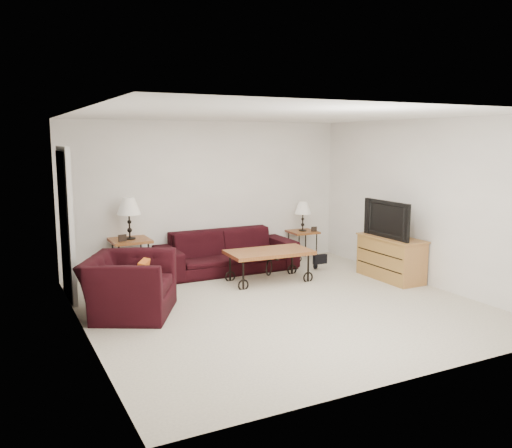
{
  "coord_description": "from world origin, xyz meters",
  "views": [
    {
      "loc": [
        -3.38,
        -5.99,
        2.2
      ],
      "look_at": [
        0.0,
        0.7,
        1.0
      ],
      "focal_mm": 37.32,
      "sensor_mm": 36.0,
      "label": 1
    }
  ],
  "objects_px": {
    "side_table_left": "(131,259)",
    "coffee_table": "(269,266)",
    "sofa": "(227,251)",
    "tv_stand": "(391,258)",
    "television": "(391,219)",
    "side_table_right": "(302,245)",
    "armchair": "(130,285)",
    "lamp_right": "(303,217)",
    "backpack": "(316,255)",
    "lamp_left": "(129,218)"
  },
  "relations": [
    {
      "from": "backpack",
      "to": "sofa",
      "type": "bearing_deg",
      "value": 145.08
    },
    {
      "from": "side_table_right",
      "to": "television",
      "type": "relative_size",
      "value": 0.53
    },
    {
      "from": "television",
      "to": "backpack",
      "type": "height_order",
      "value": "television"
    },
    {
      "from": "sofa",
      "to": "armchair",
      "type": "xyz_separation_m",
      "value": [
        -2.0,
        -1.49,
        0.04
      ]
    },
    {
      "from": "lamp_left",
      "to": "lamp_right",
      "type": "height_order",
      "value": "lamp_left"
    },
    {
      "from": "tv_stand",
      "to": "backpack",
      "type": "distance_m",
      "value": 1.29
    },
    {
      "from": "side_table_right",
      "to": "coffee_table",
      "type": "bearing_deg",
      "value": -139.96
    },
    {
      "from": "lamp_left",
      "to": "coffee_table",
      "type": "relative_size",
      "value": 0.5
    },
    {
      "from": "lamp_right",
      "to": "television",
      "type": "distance_m",
      "value": 1.89
    },
    {
      "from": "coffee_table",
      "to": "television",
      "type": "xyz_separation_m",
      "value": [
        1.76,
        -0.75,
        0.72
      ]
    },
    {
      "from": "sofa",
      "to": "coffee_table",
      "type": "relative_size",
      "value": 1.78
    },
    {
      "from": "lamp_right",
      "to": "coffee_table",
      "type": "height_order",
      "value": "lamp_right"
    },
    {
      "from": "side_table_left",
      "to": "side_table_right",
      "type": "height_order",
      "value": "side_table_left"
    },
    {
      "from": "coffee_table",
      "to": "side_table_left",
      "type": "bearing_deg",
      "value": 150.61
    },
    {
      "from": "sofa",
      "to": "backpack",
      "type": "xyz_separation_m",
      "value": [
        1.39,
        -0.57,
        -0.09
      ]
    },
    {
      "from": "side_table_left",
      "to": "television",
      "type": "distance_m",
      "value": 4.14
    },
    {
      "from": "side_table_left",
      "to": "tv_stand",
      "type": "xyz_separation_m",
      "value": [
        3.68,
        -1.82,
        0.01
      ]
    },
    {
      "from": "side_table_left",
      "to": "coffee_table",
      "type": "height_order",
      "value": "side_table_left"
    },
    {
      "from": "sofa",
      "to": "lamp_right",
      "type": "height_order",
      "value": "lamp_right"
    },
    {
      "from": "side_table_left",
      "to": "backpack",
      "type": "relative_size",
      "value": 1.32
    },
    {
      "from": "lamp_left",
      "to": "armchair",
      "type": "bearing_deg",
      "value": -104.15
    },
    {
      "from": "coffee_table",
      "to": "armchair",
      "type": "bearing_deg",
      "value": -165.51
    },
    {
      "from": "coffee_table",
      "to": "tv_stand",
      "type": "relative_size",
      "value": 1.16
    },
    {
      "from": "tv_stand",
      "to": "lamp_left",
      "type": "bearing_deg",
      "value": 153.72
    },
    {
      "from": "tv_stand",
      "to": "sofa",
      "type": "bearing_deg",
      "value": 142.11
    },
    {
      "from": "armchair",
      "to": "side_table_left",
      "type": "bearing_deg",
      "value": 13.79
    },
    {
      "from": "lamp_right",
      "to": "coffee_table",
      "type": "bearing_deg",
      "value": -139.96
    },
    {
      "from": "side_table_left",
      "to": "backpack",
      "type": "height_order",
      "value": "side_table_left"
    },
    {
      "from": "sofa",
      "to": "backpack",
      "type": "relative_size",
      "value": 4.71
    },
    {
      "from": "television",
      "to": "backpack",
      "type": "bearing_deg",
      "value": -147.05
    },
    {
      "from": "sofa",
      "to": "tv_stand",
      "type": "height_order",
      "value": "sofa"
    },
    {
      "from": "backpack",
      "to": "lamp_right",
      "type": "bearing_deg",
      "value": 62.39
    },
    {
      "from": "television",
      "to": "coffee_table",
      "type": "bearing_deg",
      "value": -113.01
    },
    {
      "from": "lamp_right",
      "to": "backpack",
      "type": "height_order",
      "value": "lamp_right"
    },
    {
      "from": "armchair",
      "to": "lamp_right",
      "type": "bearing_deg",
      "value": -37.14
    },
    {
      "from": "side_table_right",
      "to": "tv_stand",
      "type": "height_order",
      "value": "tv_stand"
    },
    {
      "from": "side_table_left",
      "to": "television",
      "type": "bearing_deg",
      "value": -26.4
    },
    {
      "from": "television",
      "to": "armchair",
      "type": "bearing_deg",
      "value": -92.1
    },
    {
      "from": "coffee_table",
      "to": "backpack",
      "type": "xyz_separation_m",
      "value": [
        1.07,
        0.32,
        0.0
      ]
    },
    {
      "from": "lamp_right",
      "to": "sofa",
      "type": "bearing_deg",
      "value": -173.56
    },
    {
      "from": "lamp_right",
      "to": "armchair",
      "type": "distance_m",
      "value": 3.99
    },
    {
      "from": "side_table_left",
      "to": "armchair",
      "type": "relative_size",
      "value": 0.57
    },
    {
      "from": "sofa",
      "to": "lamp_left",
      "type": "height_order",
      "value": "lamp_left"
    },
    {
      "from": "sofa",
      "to": "armchair",
      "type": "height_order",
      "value": "armchair"
    },
    {
      "from": "sofa",
      "to": "coffee_table",
      "type": "bearing_deg",
      "value": -70.11
    },
    {
      "from": "coffee_table",
      "to": "tv_stand",
      "type": "xyz_separation_m",
      "value": [
        1.78,
        -0.75,
        0.09
      ]
    },
    {
      "from": "sofa",
      "to": "tv_stand",
      "type": "bearing_deg",
      "value": -37.89
    },
    {
      "from": "tv_stand",
      "to": "backpack",
      "type": "relative_size",
      "value": 2.28
    },
    {
      "from": "side_table_left",
      "to": "tv_stand",
      "type": "bearing_deg",
      "value": -26.28
    },
    {
      "from": "sofa",
      "to": "lamp_left",
      "type": "xyz_separation_m",
      "value": [
        -1.58,
        0.18,
        0.64
      ]
    }
  ]
}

